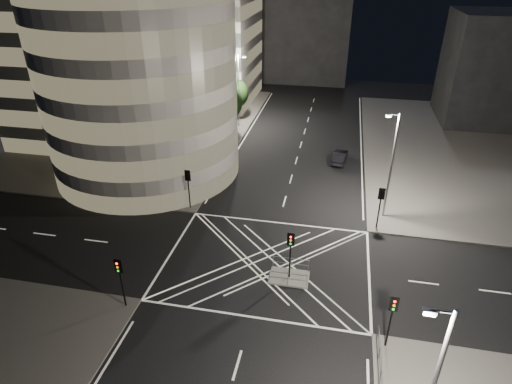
% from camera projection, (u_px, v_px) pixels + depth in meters
% --- Properties ---
extents(ground, '(120.00, 120.00, 0.00)m').
position_uv_depth(ground, '(267.00, 263.00, 34.27)').
color(ground, black).
rests_on(ground, ground).
extents(sidewalk_far_left, '(42.00, 42.00, 0.15)m').
position_uv_depth(sidewalk_far_left, '(105.00, 124.00, 62.46)').
color(sidewalk_far_left, '#5B5955').
rests_on(sidewalk_far_left, ground).
extents(central_island, '(3.00, 2.00, 0.15)m').
position_uv_depth(central_island, '(289.00, 277.00, 32.60)').
color(central_island, slate).
rests_on(central_island, ground).
extents(office_tower_curved, '(30.00, 29.00, 27.20)m').
position_uv_depth(office_tower_curved, '(116.00, 47.00, 47.85)').
color(office_tower_curved, '#9B9893').
rests_on(office_tower_curved, sidewalk_far_left).
extents(office_block_rear, '(24.00, 16.00, 22.00)m').
position_uv_depth(office_block_rear, '(180.00, 30.00, 68.75)').
color(office_block_rear, '#9B9893').
rests_on(office_block_rear, sidewalk_far_left).
extents(building_right_far, '(14.00, 12.00, 15.00)m').
position_uv_depth(building_right_far, '(499.00, 69.00, 60.34)').
color(building_right_far, black).
rests_on(building_right_far, sidewalk_far_right).
extents(building_far_end, '(18.00, 8.00, 18.00)m').
position_uv_depth(building_far_end, '(301.00, 32.00, 80.36)').
color(building_far_end, black).
rests_on(building_far_end, ground).
extents(tree_a, '(4.54, 4.54, 6.99)m').
position_uv_depth(tree_a, '(178.00, 156.00, 41.64)').
color(tree_a, black).
rests_on(tree_a, sidewalk_far_left).
extents(tree_b, '(5.04, 5.04, 7.87)m').
position_uv_depth(tree_b, '(197.00, 129.00, 46.50)').
color(tree_b, black).
rests_on(tree_b, sidewalk_far_left).
extents(tree_c, '(4.31, 4.31, 7.22)m').
position_uv_depth(tree_c, '(213.00, 113.00, 51.76)').
color(tree_c, black).
rests_on(tree_c, sidewalk_far_left).
extents(tree_d, '(4.55, 4.55, 7.07)m').
position_uv_depth(tree_d, '(226.00, 101.00, 57.04)').
color(tree_d, black).
rests_on(tree_d, sidewalk_far_left).
extents(tree_e, '(3.50, 3.50, 5.84)m').
position_uv_depth(tree_e, '(237.00, 93.00, 62.50)').
color(tree_e, black).
rests_on(tree_e, sidewalk_far_left).
extents(traffic_signal_fl, '(0.55, 0.22, 4.00)m').
position_uv_depth(traffic_signal_fl, '(188.00, 182.00, 40.24)').
color(traffic_signal_fl, black).
rests_on(traffic_signal_fl, sidewalk_far_left).
extents(traffic_signal_nl, '(0.55, 0.22, 4.00)m').
position_uv_depth(traffic_signal_nl, '(120.00, 274.00, 28.57)').
color(traffic_signal_nl, black).
rests_on(traffic_signal_nl, sidewalk_near_left).
extents(traffic_signal_fr, '(0.55, 0.22, 4.00)m').
position_uv_depth(traffic_signal_fr, '(381.00, 201.00, 37.16)').
color(traffic_signal_fr, black).
rests_on(traffic_signal_fr, sidewalk_far_right).
extents(traffic_signal_nr, '(0.55, 0.22, 4.00)m').
position_uv_depth(traffic_signal_nr, '(392.00, 313.00, 25.50)').
color(traffic_signal_nr, black).
rests_on(traffic_signal_nr, sidewalk_near_right).
extents(traffic_signal_island, '(0.55, 0.22, 4.00)m').
position_uv_depth(traffic_signal_island, '(291.00, 247.00, 31.23)').
color(traffic_signal_island, black).
rests_on(traffic_signal_island, central_island).
extents(street_lamp_left_near, '(1.25, 0.25, 10.00)m').
position_uv_depth(street_lamp_left_near, '(197.00, 136.00, 43.54)').
color(street_lamp_left_near, slate).
rests_on(street_lamp_left_near, sidewalk_far_left).
extents(street_lamp_left_far, '(1.25, 0.25, 10.00)m').
position_uv_depth(street_lamp_left_far, '(239.00, 89.00, 58.97)').
color(street_lamp_left_far, slate).
rests_on(street_lamp_left_far, sidewalk_far_left).
extents(street_lamp_right_far, '(1.25, 0.25, 10.00)m').
position_uv_depth(street_lamp_right_far, '(391.00, 163.00, 37.66)').
color(street_lamp_right_far, slate).
rests_on(street_lamp_right_far, sidewalk_far_right).
extents(railing_island_south, '(2.80, 0.06, 1.10)m').
position_uv_depth(railing_island_south, '(288.00, 279.00, 31.53)').
color(railing_island_south, slate).
rests_on(railing_island_south, central_island).
extents(railing_island_north, '(2.80, 0.06, 1.10)m').
position_uv_depth(railing_island_north, '(291.00, 264.00, 33.07)').
color(railing_island_north, slate).
rests_on(railing_island_north, central_island).
extents(sedan, '(2.00, 4.38, 1.39)m').
position_uv_depth(sedan, '(340.00, 157.00, 50.67)').
color(sedan, black).
rests_on(sedan, ground).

